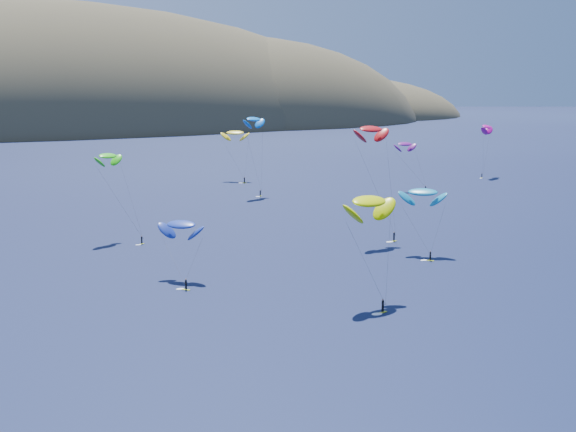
% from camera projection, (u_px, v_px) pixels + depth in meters
% --- Properties ---
extents(island, '(730.00, 300.00, 210.00)m').
position_uv_depth(island, '(55.00, 140.00, 605.92)').
color(island, '#3D3526').
rests_on(island, ground).
extents(kitesurfer_2, '(12.03, 12.36, 19.32)m').
position_uv_depth(kitesurfer_2, '(369.00, 201.00, 129.20)').
color(kitesurfer_2, '#BBCC16').
rests_on(kitesurfer_2, ground).
extents(kitesurfer_3, '(9.12, 14.14, 20.82)m').
position_uv_depth(kitesurfer_3, '(108.00, 156.00, 178.78)').
color(kitesurfer_3, '#BBCC16').
rests_on(kitesurfer_3, ground).
extents(kitesurfer_4, '(10.29, 9.70, 25.92)m').
position_uv_depth(kitesurfer_4, '(254.00, 119.00, 245.86)').
color(kitesurfer_4, '#BBCC16').
rests_on(kitesurfer_4, ground).
extents(kitesurfer_5, '(9.92, 13.06, 15.24)m').
position_uv_depth(kitesurfer_5, '(423.00, 192.00, 165.15)').
color(kitesurfer_5, '#BBCC16').
rests_on(kitesurfer_5, ground).
extents(kitesurfer_6, '(8.31, 10.16, 17.08)m').
position_uv_depth(kitesurfer_6, '(405.00, 144.00, 257.96)').
color(kitesurfer_6, '#BBCC16').
rests_on(kitesurfer_6, ground).
extents(kitesurfer_8, '(11.16, 9.72, 20.79)m').
position_uv_depth(kitesurfer_8, '(487.00, 127.00, 293.28)').
color(kitesurfer_8, '#BBCC16').
rests_on(kitesurfer_8, ground).
extents(kitesurfer_9, '(10.27, 8.61, 27.38)m').
position_uv_depth(kitesurfer_9, '(371.00, 129.00, 176.75)').
color(kitesurfer_9, '#BBCC16').
rests_on(kitesurfer_9, ground).
extents(kitesurfer_10, '(8.76, 14.45, 12.24)m').
position_uv_depth(kitesurfer_10, '(181.00, 225.00, 144.58)').
color(kitesurfer_10, '#BBCC16').
rests_on(kitesurfer_10, ground).
extents(kitesurfer_11, '(10.53, 16.02, 19.39)m').
position_uv_depth(kitesurfer_11, '(235.00, 133.00, 283.08)').
color(kitesurfer_11, '#BBCC16').
rests_on(kitesurfer_11, ground).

